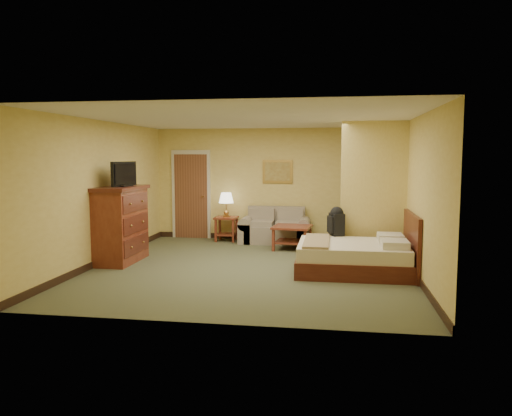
% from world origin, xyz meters
% --- Properties ---
extents(floor, '(6.00, 6.00, 0.00)m').
position_xyz_m(floor, '(0.00, 0.00, 0.00)').
color(floor, '#4E5235').
rests_on(floor, ground).
extents(ceiling, '(6.00, 6.00, 0.00)m').
position_xyz_m(ceiling, '(0.00, 0.00, 2.60)').
color(ceiling, white).
rests_on(ceiling, back_wall).
extents(back_wall, '(5.50, 0.02, 2.60)m').
position_xyz_m(back_wall, '(0.00, 3.00, 1.30)').
color(back_wall, '#DBBF5D').
rests_on(back_wall, floor).
extents(left_wall, '(0.02, 6.00, 2.60)m').
position_xyz_m(left_wall, '(-2.75, 0.00, 1.30)').
color(left_wall, '#DBBF5D').
rests_on(left_wall, floor).
extents(right_wall, '(0.02, 6.00, 2.60)m').
position_xyz_m(right_wall, '(2.75, 0.00, 1.30)').
color(right_wall, '#DBBF5D').
rests_on(right_wall, floor).
extents(partition, '(1.20, 0.15, 2.60)m').
position_xyz_m(partition, '(2.15, 0.93, 1.30)').
color(partition, '#DBBF5D').
rests_on(partition, floor).
extents(door, '(0.94, 0.16, 2.10)m').
position_xyz_m(door, '(-1.95, 2.96, 1.03)').
color(door, beige).
rests_on(door, floor).
extents(baseboard, '(5.50, 0.02, 0.12)m').
position_xyz_m(baseboard, '(0.00, 2.99, 0.06)').
color(baseboard, black).
rests_on(baseboard, floor).
extents(loveseat, '(1.60, 0.74, 0.81)m').
position_xyz_m(loveseat, '(0.13, 2.57, 0.26)').
color(loveseat, gray).
rests_on(loveseat, floor).
extents(side_table, '(0.51, 0.51, 0.56)m').
position_xyz_m(side_table, '(-1.02, 2.65, 0.37)').
color(side_table, maroon).
rests_on(side_table, floor).
extents(table_lamp, '(0.34, 0.34, 0.56)m').
position_xyz_m(table_lamp, '(-1.02, 2.65, 0.99)').
color(table_lamp, '#B78643').
rests_on(table_lamp, side_table).
extents(coffee_table, '(0.85, 0.85, 0.50)m').
position_xyz_m(coffee_table, '(0.57, 1.84, 0.36)').
color(coffee_table, maroon).
rests_on(coffee_table, floor).
extents(wall_picture, '(0.70, 0.04, 0.54)m').
position_xyz_m(wall_picture, '(0.13, 2.97, 1.60)').
color(wall_picture, '#B78E3F').
rests_on(wall_picture, back_wall).
extents(dresser, '(0.69, 1.32, 1.41)m').
position_xyz_m(dresser, '(-2.48, 0.09, 0.71)').
color(dresser, maroon).
rests_on(dresser, floor).
extents(tv, '(0.24, 0.74, 0.45)m').
position_xyz_m(tv, '(-2.38, 0.09, 1.62)').
color(tv, black).
rests_on(tv, dresser).
extents(bed, '(1.92, 1.58, 1.02)m').
position_xyz_m(bed, '(1.82, -0.10, 0.28)').
color(bed, '#471810').
rests_on(bed, floor).
extents(backpack, '(0.30, 0.36, 0.53)m').
position_xyz_m(backpack, '(1.48, 0.69, 0.78)').
color(backpack, black).
rests_on(backpack, bed).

